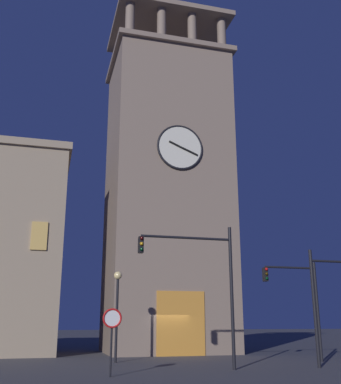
% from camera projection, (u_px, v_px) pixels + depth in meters
% --- Properties ---
extents(ground_plane, '(200.00, 200.00, 0.00)m').
position_uv_depth(ground_plane, '(168.00, 356.00, 29.16)').
color(ground_plane, '#424247').
extents(clocktower, '(9.24, 7.87, 29.15)m').
position_uv_depth(clocktower, '(167.00, 191.00, 35.47)').
color(clocktower, gray).
rests_on(clocktower, ground_plane).
extents(traffic_signal_near, '(4.50, 0.41, 5.55)m').
position_uv_depth(traffic_signal_near, '(340.00, 288.00, 22.94)').
color(traffic_signal_near, black).
rests_on(traffic_signal_near, ground_plane).
extents(traffic_signal_mid, '(3.26, 0.41, 5.34)m').
position_uv_depth(traffic_signal_mid, '(299.00, 294.00, 25.61)').
color(traffic_signal_mid, black).
rests_on(traffic_signal_mid, ground_plane).
extents(traffic_signal_far, '(4.57, 0.41, 6.51)m').
position_uv_depth(traffic_signal_far, '(203.00, 272.00, 21.50)').
color(traffic_signal_far, black).
rests_on(traffic_signal_far, ground_plane).
extents(street_lamp, '(0.44, 0.44, 4.77)m').
position_uv_depth(street_lamp, '(117.00, 297.00, 25.21)').
color(street_lamp, black).
rests_on(street_lamp, ground_plane).
extents(no_horn_sign, '(0.78, 0.14, 2.61)m').
position_uv_depth(no_horn_sign, '(112.00, 323.00, 18.51)').
color(no_horn_sign, black).
rests_on(no_horn_sign, ground_plane).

